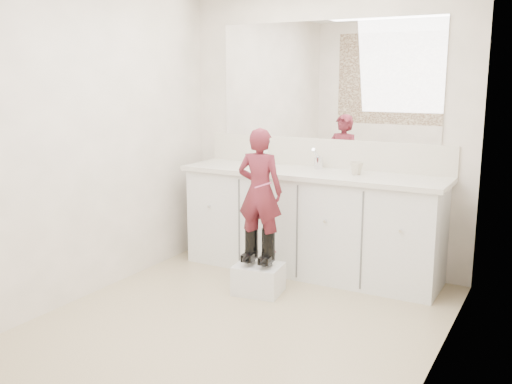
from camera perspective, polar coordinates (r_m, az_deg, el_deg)
The scene contains 18 objects.
floor at distance 4.04m, azimuth -1.77°, elevation -12.98°, with size 3.00×3.00×0.00m, color #978363.
wall_back at distance 5.05m, azimuth 6.89°, elevation 6.00°, with size 2.60×2.60×0.00m, color beige.
wall_front at distance 2.55m, azimuth -19.34°, elevation 0.25°, with size 2.60×2.60×0.00m, color beige.
wall_left at distance 4.51m, azimuth -16.28°, elevation 5.00°, with size 3.00×3.00×0.00m, color beige.
wall_right at distance 3.25m, azimuth 18.26°, elevation 2.58°, with size 3.00×3.00×0.00m, color beige.
vanity_cabinet at distance 4.93m, azimuth 5.48°, elevation -3.25°, with size 2.20×0.55×0.85m, color silver.
countertop at distance 4.83m, azimuth 5.50°, elevation 1.83°, with size 2.28×0.58×0.04m, color beige.
backsplash at distance 5.06m, azimuth 6.78°, elevation 3.90°, with size 2.28×0.03×0.25m, color beige.
mirror at distance 5.02m, azimuth 6.96°, elevation 11.00°, with size 2.00×0.02×1.00m, color white.
dot_panel at distance 2.52m, azimuth -19.84°, elevation 10.39°, with size 2.00×0.01×1.20m, color #472819.
faucet at distance 4.97m, azimuth 6.28°, elevation 2.90°, with size 0.08×0.08×0.10m, color silver.
cup at distance 4.71m, azimuth 10.01°, elevation 2.35°, with size 0.11×0.11×0.10m, color #C2B69B.
soap_bottle at distance 5.04m, azimuth 0.60°, elevation 3.78°, with size 0.10×0.10×0.22m, color white.
step_stool at distance 4.52m, azimuth 0.26°, elevation -8.67°, with size 0.36×0.30×0.23m, color silver.
boot_left at distance 4.49m, azimuth -0.46°, elevation -5.28°, with size 0.11×0.20×0.30m, color black, non-canonical shape.
boot_right at distance 4.42m, azimuth 1.24°, elevation -5.54°, with size 0.11×0.20×0.30m, color black, non-canonical shape.
toddler at distance 4.35m, azimuth 0.39°, elevation 0.09°, with size 0.35×0.23×0.97m, color #982E3C.
toothbrush at distance 4.24m, azimuth 0.71°, elevation 0.68°, with size 0.01×0.01×0.14m, color #D15182.
Camera 1 is at (1.88, -3.16, 1.66)m, focal length 40.00 mm.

